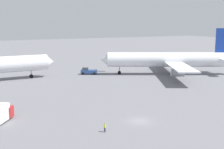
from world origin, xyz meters
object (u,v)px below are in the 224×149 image
(pushback_tug, at_px, (88,71))
(ground_crew_ramp_agent_by_cones, at_px, (105,127))
(gse_catering_truck_tall, at_px, (1,113))
(airliner_being_pushed, at_px, (168,60))

(pushback_tug, distance_m, ground_crew_ramp_agent_by_cones, 60.73)
(pushback_tug, relative_size, gse_catering_truck_tall, 1.38)
(airliner_being_pushed, relative_size, ground_crew_ramp_agent_by_cones, 28.43)
(airliner_being_pushed, xyz_separation_m, pushback_tug, (-25.50, 14.84, -4.23))
(pushback_tug, bearing_deg, airliner_being_pushed, -30.20)
(pushback_tug, bearing_deg, ground_crew_ramp_agent_by_cones, -112.71)
(airliner_being_pushed, xyz_separation_m, ground_crew_ramp_agent_by_cones, (-48.95, -41.18, -4.59))
(airliner_being_pushed, bearing_deg, ground_crew_ramp_agent_by_cones, -139.92)
(airliner_being_pushed, distance_m, gse_catering_truck_tall, 68.97)
(gse_catering_truck_tall, bearing_deg, airliner_being_pushed, 22.43)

